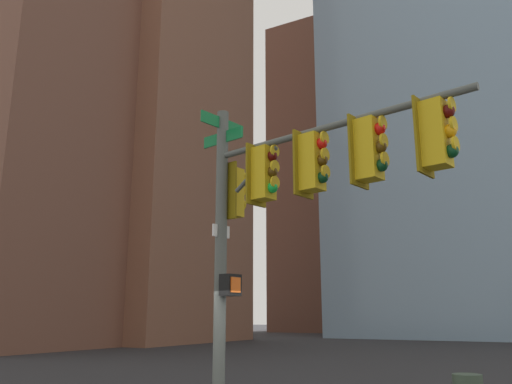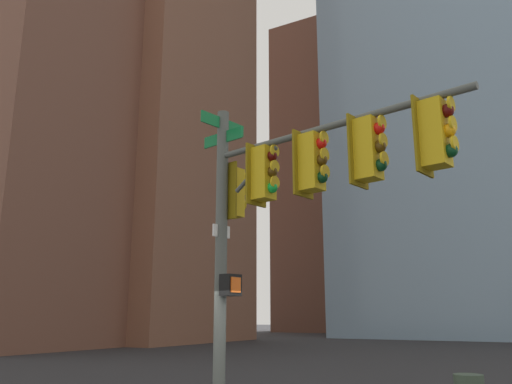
# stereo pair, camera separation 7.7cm
# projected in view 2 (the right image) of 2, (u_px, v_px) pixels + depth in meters

# --- Properties ---
(signal_pole_assembly) EXTENTS (5.44, 1.73, 6.13)m
(signal_pole_assembly) POSITION_uv_depth(u_px,v_px,m) (285.00, 192.00, 9.18)
(signal_pole_assembly) COLOR #4C514C
(signal_pole_assembly) RESTS_ON ground_plane
(building_brick_nearside) EXTENTS (18.50, 14.19, 58.10)m
(building_brick_nearside) POSITION_uv_depth(u_px,v_px,m) (139.00, 33.00, 50.53)
(building_brick_nearside) COLOR brown
(building_brick_nearside) RESTS_ON ground_plane
(building_brick_midblock) EXTENTS (18.96, 17.47, 29.02)m
(building_brick_midblock) POSITION_uv_depth(u_px,v_px,m) (37.00, 155.00, 41.15)
(building_brick_midblock) COLOR brown
(building_brick_midblock) RESTS_ON ground_plane
(building_brick_farside) EXTENTS (18.17, 15.00, 42.52)m
(building_brick_farside) POSITION_uv_depth(u_px,v_px,m) (352.00, 174.00, 71.83)
(building_brick_farside) COLOR brown
(building_brick_farside) RESTS_ON ground_plane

